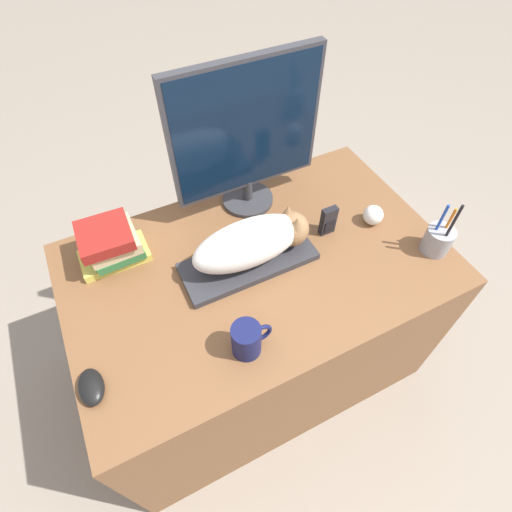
% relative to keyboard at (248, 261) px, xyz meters
% --- Properties ---
extents(ground_plane, '(12.00, 12.00, 0.00)m').
position_rel_keyboard_xyz_m(ground_plane, '(0.03, -0.40, -0.72)').
color(ground_plane, gray).
extents(desk, '(1.22, 0.77, 0.71)m').
position_rel_keyboard_xyz_m(desk, '(0.03, -0.01, -0.37)').
color(desk, brown).
rests_on(desk, ground_plane).
extents(keyboard, '(0.43, 0.17, 0.02)m').
position_rel_keyboard_xyz_m(keyboard, '(0.00, 0.00, 0.00)').
color(keyboard, '#2D2D33').
rests_on(keyboard, desk).
extents(cat, '(0.39, 0.14, 0.15)m').
position_rel_keyboard_xyz_m(cat, '(0.02, 0.00, 0.09)').
color(cat, white).
rests_on(cat, keyboard).
extents(monitor, '(0.50, 0.18, 0.53)m').
position_rel_keyboard_xyz_m(monitor, '(0.12, 0.26, 0.27)').
color(monitor, '#333338').
rests_on(monitor, desk).
extents(computer_mouse, '(0.06, 0.10, 0.04)m').
position_rel_keyboard_xyz_m(computer_mouse, '(-0.54, -0.19, 0.01)').
color(computer_mouse, black).
rests_on(computer_mouse, desk).
extents(coffee_mug, '(0.12, 0.08, 0.11)m').
position_rel_keyboard_xyz_m(coffee_mug, '(-0.13, -0.27, 0.04)').
color(coffee_mug, '#141947').
rests_on(coffee_mug, desk).
extents(pen_cup, '(0.09, 0.09, 0.22)m').
position_rel_keyboard_xyz_m(pen_cup, '(0.58, -0.22, 0.04)').
color(pen_cup, '#939399').
rests_on(pen_cup, desk).
extents(baseball, '(0.07, 0.07, 0.07)m').
position_rel_keyboard_xyz_m(baseball, '(0.47, -0.03, 0.02)').
color(baseball, silver).
rests_on(baseball, desk).
extents(phone, '(0.05, 0.03, 0.11)m').
position_rel_keyboard_xyz_m(phone, '(0.30, 0.01, 0.04)').
color(phone, black).
rests_on(phone, desk).
extents(book_stack, '(0.21, 0.17, 0.14)m').
position_rel_keyboard_xyz_m(book_stack, '(-0.37, 0.21, 0.06)').
color(book_stack, '#CCC14C').
rests_on(book_stack, desk).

